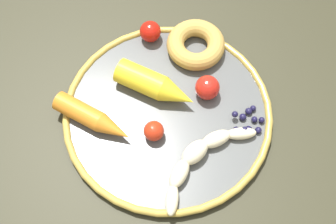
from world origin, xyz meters
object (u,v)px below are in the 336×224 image
tomato_mid (150,31)px  tomato_near (207,88)px  blueberry_pile (248,121)px  carrot_orange (93,119)px  plate (168,113)px  banana (200,157)px  carrot_yellow (155,86)px  tomato_far (154,131)px  dining_table (138,130)px  donut (196,45)px

tomato_mid → tomato_near: bearing=146.7°
tomato_near → tomato_mid: size_ratio=1.09×
blueberry_pile → carrot_orange: bearing=16.4°
carrot_orange → blueberry_pile: 0.25m
plate → carrot_orange: size_ratio=2.47×
banana → carrot_orange: (0.18, -0.01, 0.00)m
tomato_near → plate: bearing=44.7°
plate → tomato_near: 0.08m
banana → carrot_yellow: 0.14m
banana → tomato_far: bearing=-14.4°
dining_table → banana: 0.19m
tomato_mid → blueberry_pile: bearing=150.2°
dining_table → plate: size_ratio=2.93×
carrot_yellow → tomato_mid: size_ratio=3.81×
dining_table → tomato_mid: 0.19m
donut → tomato_far: tomato_far is taller
tomato_near → carrot_orange: bearing=33.0°
tomato_far → blueberry_pile: bearing=-155.5°
blueberry_pile → carrot_yellow: bearing=-4.6°
dining_table → tomato_near: 0.18m
carrot_orange → donut: carrot_orange is taller
banana → plate: bearing=-43.4°
carrot_yellow → donut: bearing=-112.6°
blueberry_pile → tomato_far: 0.16m
plate → donut: donut is taller
banana → carrot_orange: carrot_orange is taller
donut → carrot_yellow: bearing=67.4°
dining_table → blueberry_pile: 0.22m
banana → donut: same height
donut → dining_table: bearing=62.9°
carrot_yellow → donut: size_ratio=1.41×
banana → carrot_orange: size_ratio=1.27×
tomato_mid → banana: bearing=125.5°
plate → donut: 0.13m
carrot_yellow → tomato_far: (-0.02, 0.08, -0.00)m
dining_table → tomato_near: bearing=-153.8°
carrot_orange → tomato_mid: bearing=-101.3°
tomato_far → tomato_near: bearing=-122.4°
banana → blueberry_pile: size_ratio=3.06×
plate → tomato_far: bearing=78.1°
blueberry_pile → tomato_near: 0.09m
dining_table → carrot_orange: (0.05, 0.05, 0.12)m
tomato_near → tomato_far: tomato_near is taller
tomato_mid → carrot_yellow: bearing=111.8°
tomato_mid → tomato_far: size_ratio=1.15×
carrot_orange → tomato_mid: tomato_mid is taller
plate → carrot_yellow: size_ratio=2.42×
carrot_yellow → tomato_far: bearing=105.3°
plate → carrot_orange: (0.11, 0.05, 0.02)m
carrot_yellow → blueberry_pile: 0.16m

